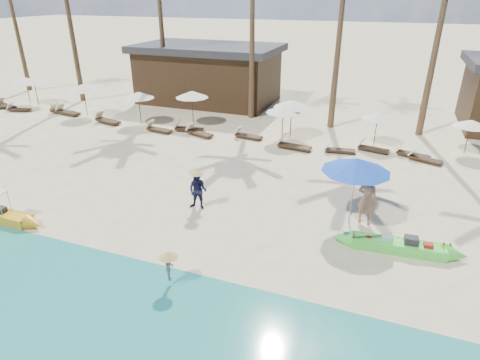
% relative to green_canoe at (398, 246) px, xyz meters
% --- Properties ---
extents(ground, '(240.00, 240.00, 0.00)m').
position_rel_green_canoe_xyz_m(ground, '(-6.44, -0.98, -0.21)').
color(ground, beige).
rests_on(ground, ground).
extents(wet_sand_strip, '(240.00, 4.50, 0.01)m').
position_rel_green_canoe_xyz_m(wet_sand_strip, '(-6.44, -5.98, -0.20)').
color(wet_sand_strip, tan).
rests_on(wet_sand_strip, ground).
extents(green_canoe, '(4.81, 0.87, 0.61)m').
position_rel_green_canoe_xyz_m(green_canoe, '(0.00, 0.00, 0.00)').
color(green_canoe, '#4DE947').
rests_on(green_canoe, ground).
extents(tourist, '(0.81, 0.63, 1.97)m').
position_rel_green_canoe_xyz_m(tourist, '(-1.21, 1.49, 0.78)').
color(tourist, tan).
rests_on(tourist, ground).
extents(vendor_green, '(0.80, 0.64, 1.57)m').
position_rel_green_canoe_xyz_m(vendor_green, '(-7.52, 0.31, 0.58)').
color(vendor_green, '#15173B').
rests_on(vendor_green, ground).
extents(vendor_yellow, '(0.47, 0.63, 0.87)m').
position_rel_green_canoe_xyz_m(vendor_yellow, '(-6.26, -4.17, 0.41)').
color(vendor_yellow, gray).
rests_on(vendor_yellow, ground).
extents(blue_umbrella, '(2.44, 2.44, 2.63)m').
position_rel_green_canoe_xyz_m(blue_umbrella, '(-1.73, 1.26, 2.17)').
color(blue_umbrella, '#99999E').
rests_on(blue_umbrella, ground).
extents(resort_parasol_0, '(1.96, 1.96, 2.02)m').
position_rel_green_canoe_xyz_m(resort_parasol_0, '(-27.17, 10.80, 1.62)').
color(resort_parasol_0, '#392517').
rests_on(resort_parasol_0, ground).
extents(lounger_0_right, '(2.00, 1.02, 0.65)m').
position_rel_green_canoe_xyz_m(lounger_0_right, '(-27.92, 9.19, 0.01)').
color(lounger_0_right, '#392517').
rests_on(lounger_0_right, ground).
extents(resort_parasol_1, '(2.00, 2.00, 2.06)m').
position_rel_green_canoe_xyz_m(resort_parasol_1, '(-26.25, 10.70, 1.65)').
color(resort_parasol_1, '#392517').
rests_on(resort_parasol_1, ground).
extents(lounger_1_left, '(1.72, 0.92, 0.56)m').
position_rel_green_canoe_xyz_m(lounger_1_left, '(-26.23, 8.76, -0.02)').
color(lounger_1_left, '#392517').
rests_on(lounger_1_left, ground).
extents(lounger_1_right, '(2.01, 0.88, 0.66)m').
position_rel_green_canoe_xyz_m(lounger_1_right, '(-22.22, 9.31, 0.01)').
color(lounger_1_right, '#392517').
rests_on(lounger_1_right, ground).
extents(resort_parasol_2, '(2.13, 2.13, 2.20)m').
position_rel_green_canoe_xyz_m(resort_parasol_2, '(-20.73, 9.62, 1.78)').
color(resort_parasol_2, '#392517').
rests_on(resort_parasol_2, ground).
extents(lounger_2_left, '(1.86, 0.58, 0.63)m').
position_rel_green_canoe_xyz_m(lounger_2_left, '(-22.86, 9.41, 0.01)').
color(lounger_2_left, '#392517').
rests_on(lounger_2_left, ground).
extents(resort_parasol_3, '(2.04, 2.04, 2.10)m').
position_rel_green_canoe_xyz_m(resort_parasol_3, '(-16.14, 9.36, 1.69)').
color(resort_parasol_3, '#392517').
rests_on(resort_parasol_3, ground).
extents(lounger_3_left, '(2.05, 1.05, 0.67)m').
position_rel_green_canoe_xyz_m(lounger_3_left, '(-18.33, 8.62, 0.02)').
color(lounger_3_left, '#392517').
rests_on(lounger_3_left, ground).
extents(lounger_3_right, '(1.79, 0.76, 0.59)m').
position_rel_green_canoe_xyz_m(lounger_3_right, '(-14.18, 8.23, -0.01)').
color(lounger_3_right, '#392517').
rests_on(lounger_3_right, ground).
extents(resort_parasol_4, '(2.13, 2.13, 2.20)m').
position_rel_green_canoe_xyz_m(resort_parasol_4, '(-12.83, 10.43, 1.78)').
color(resort_parasol_4, '#392517').
rests_on(resort_parasol_4, ground).
extents(lounger_4_left, '(1.89, 0.81, 0.62)m').
position_rel_green_canoe_xyz_m(lounger_4_left, '(-12.53, 8.96, 0.00)').
color(lounger_4_left, '#392517').
rests_on(lounger_4_left, ground).
extents(lounger_4_right, '(1.92, 1.07, 0.62)m').
position_rel_green_canoe_xyz_m(lounger_4_right, '(-11.51, 8.46, 0.00)').
color(lounger_4_right, '#392517').
rests_on(lounger_4_right, ground).
extents(resort_parasol_5, '(1.99, 1.99, 2.05)m').
position_rel_green_canoe_xyz_m(resort_parasol_5, '(-6.56, 9.44, 1.64)').
color(resort_parasol_5, '#392517').
rests_on(resort_parasol_5, ground).
extents(lounger_5_left, '(1.75, 0.73, 0.58)m').
position_rel_green_canoe_xyz_m(lounger_5_left, '(-8.59, 9.03, -0.01)').
color(lounger_5_left, '#392517').
rests_on(lounger_5_left, ground).
extents(resort_parasol_6, '(2.16, 2.16, 2.23)m').
position_rel_green_canoe_xyz_m(resort_parasol_6, '(-6.26, 10.24, 1.80)').
color(resort_parasol_6, '#392517').
rests_on(resort_parasol_6, ground).
extents(lounger_6_left, '(1.98, 0.82, 0.65)m').
position_rel_green_canoe_xyz_m(lounger_6_left, '(-5.64, 8.23, 0.01)').
color(lounger_6_left, '#392517').
rests_on(lounger_6_left, ground).
extents(lounger_6_right, '(1.73, 0.75, 0.57)m').
position_rel_green_canoe_xyz_m(lounger_6_right, '(-3.18, 8.54, -0.02)').
color(lounger_6_right, '#392517').
rests_on(lounger_6_right, ground).
extents(resort_parasol_7, '(1.83, 1.83, 1.89)m').
position_rel_green_canoe_xyz_m(resort_parasol_7, '(-1.44, 10.50, 1.50)').
color(resort_parasol_7, '#392517').
rests_on(resort_parasol_7, ground).
extents(lounger_7_left, '(1.75, 0.87, 0.57)m').
position_rel_green_canoe_xyz_m(lounger_7_left, '(-1.51, 9.40, -0.01)').
color(lounger_7_left, '#392517').
rests_on(lounger_7_left, ground).
extents(lounger_7_right, '(1.80, 1.00, 0.59)m').
position_rel_green_canoe_xyz_m(lounger_7_right, '(0.50, 9.27, -0.01)').
color(lounger_7_right, '#392517').
rests_on(lounger_7_right, ground).
extents(resort_parasol_8, '(1.81, 1.81, 1.87)m').
position_rel_green_canoe_xyz_m(resort_parasol_8, '(3.21, 10.80, 1.48)').
color(resort_parasol_8, '#392517').
rests_on(resort_parasol_8, ground).
extents(lounger_8_left, '(1.72, 1.03, 0.56)m').
position_rel_green_canoe_xyz_m(lounger_8_left, '(1.09, 8.81, -0.02)').
color(lounger_8_left, '#392517').
rests_on(lounger_8_left, ground).
extents(pavilion_west, '(10.80, 6.60, 4.30)m').
position_rel_green_canoe_xyz_m(pavilion_west, '(-14.44, 16.52, 1.99)').
color(pavilion_west, '#392517').
rests_on(pavilion_west, ground).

